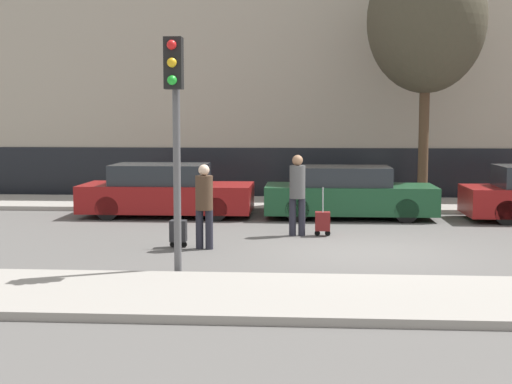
% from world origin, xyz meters
% --- Properties ---
extents(ground_plane, '(80.00, 80.00, 0.00)m').
position_xyz_m(ground_plane, '(0.00, 0.00, 0.00)').
color(ground_plane, '#565451').
extents(sidewalk_near, '(28.00, 2.50, 0.12)m').
position_xyz_m(sidewalk_near, '(0.00, -3.75, 0.06)').
color(sidewalk_near, gray).
rests_on(sidewalk_near, ground_plane).
extents(sidewalk_far, '(28.00, 3.00, 0.12)m').
position_xyz_m(sidewalk_far, '(0.00, 7.00, 0.06)').
color(sidewalk_far, gray).
rests_on(sidewalk_far, ground_plane).
extents(building_facade, '(28.00, 3.01, 9.11)m').
position_xyz_m(building_facade, '(0.00, 10.68, 4.54)').
color(building_facade, '#A89E8C').
rests_on(building_facade, ground_plane).
extents(parked_car_0, '(4.40, 1.82, 1.36)m').
position_xyz_m(parked_car_0, '(-4.74, 4.68, 0.64)').
color(parked_car_0, maroon).
rests_on(parked_car_0, ground_plane).
extents(parked_car_1, '(4.29, 1.71, 1.32)m').
position_xyz_m(parked_car_1, '(-0.03, 4.65, 0.63)').
color(parked_car_1, '#194728').
rests_on(parked_car_1, ground_plane).
extents(pedestrian_left, '(0.35, 0.34, 1.65)m').
position_xyz_m(pedestrian_left, '(-3.09, 0.12, 0.94)').
color(pedestrian_left, '#23232D').
rests_on(pedestrian_left, ground_plane).
extents(trolley_left, '(0.34, 0.29, 1.08)m').
position_xyz_m(trolley_left, '(-3.63, 0.23, 0.33)').
color(trolley_left, '#262628').
rests_on(trolley_left, ground_plane).
extents(pedestrian_right, '(0.35, 0.34, 1.76)m').
position_xyz_m(pedestrian_right, '(-1.30, 1.81, 1.00)').
color(pedestrian_right, '#23232D').
rests_on(pedestrian_right, ground_plane).
extents(trolley_right, '(0.34, 0.29, 1.07)m').
position_xyz_m(trolley_right, '(-0.75, 1.81, 0.32)').
color(trolley_right, maroon).
rests_on(trolley_right, ground_plane).
extents(traffic_light, '(0.28, 0.47, 3.79)m').
position_xyz_m(traffic_light, '(-3.19, -2.36, 2.70)').
color(traffic_light, '#515154').
rests_on(traffic_light, ground_plane).
extents(parked_bicycle, '(1.77, 0.06, 0.96)m').
position_xyz_m(parked_bicycle, '(-0.12, 7.09, 0.49)').
color(parked_bicycle, black).
rests_on(parked_bicycle, sidewalk_far).
extents(bare_tree_near_crossing, '(3.24, 3.24, 7.07)m').
position_xyz_m(bare_tree_near_crossing, '(2.16, 6.61, 5.19)').
color(bare_tree_near_crossing, '#4C3826').
rests_on(bare_tree_near_crossing, sidewalk_far).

